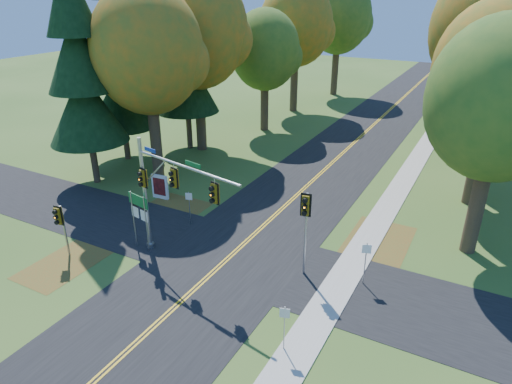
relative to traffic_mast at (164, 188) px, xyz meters
The scene contains 30 objects.
ground 5.07m from the traffic_mast, ahead, with size 160.00×160.00×0.00m, color #30531D.
road_main 5.06m from the traffic_mast, ahead, with size 8.00×160.00×0.02m, color black.
road_cross 5.43m from the traffic_mast, 35.21° to the left, with size 60.00×6.00×0.02m, color black.
centerline_left 4.99m from the traffic_mast, ahead, with size 0.10×160.00×0.01m, color gold.
centerline_right 5.10m from the traffic_mast, ahead, with size 0.10×160.00×0.01m, color gold.
sidewalk_east 9.93m from the traffic_mast, ahead, with size 1.60×160.00×0.06m, color #9E998E.
leaf_patch_w_near 6.88m from the traffic_mast, 132.98° to the left, with size 4.00×6.00×0.00m, color brown.
leaf_patch_e 12.07m from the traffic_mast, 31.90° to the left, with size 3.50×8.00×0.00m, color brown.
leaf_patch_w_far 7.01m from the traffic_mast, 147.24° to the right, with size 3.00×5.00×0.00m, color brown.
tree_w_a 13.59m from the traffic_mast, 131.68° to the left, with size 8.00×8.00×14.15m.
tree_e_a 17.36m from the traffic_mast, 31.34° to the left, with size 7.20×7.20×12.73m.
tree_w_b 19.54m from the traffic_mast, 118.76° to the left, with size 8.60×8.60×15.38m.
tree_e_b 21.29m from the traffic_mast, 48.49° to the left, with size 7.60×7.60×13.33m.
tree_w_c 25.63m from the traffic_mast, 105.42° to the left, with size 6.80×6.80×11.91m.
tree_e_c 27.61m from the traffic_mast, 61.82° to the left, with size 8.80×8.80×15.79m.
tree_w_d 34.41m from the traffic_mast, 102.46° to the left, with size 8.20×8.20×14.56m.
tree_e_d 35.22m from the traffic_mast, 69.84° to the left, with size 7.00×7.00×12.32m.
tree_w_e 44.87m from the traffic_mast, 97.92° to the left, with size 8.40×8.40×14.97m.
tree_e_e 45.80m from the traffic_mast, 73.06° to the left, with size 7.80×7.80×13.74m.
pine_a 14.04m from the traffic_mast, 152.96° to the left, with size 5.60×5.60×19.48m.
pine_b 17.61m from the traffic_mast, 140.27° to the left, with size 5.60×5.60×17.31m.
pine_c 19.73m from the traffic_mast, 122.57° to the left, with size 5.60×5.60×20.56m.
traffic_mast is the anchor object (origin of this frame).
east_signal_pole 7.33m from the traffic_mast, 15.74° to the left, with size 0.54×0.63×4.69m.
ped_signal_pole 6.09m from the traffic_mast, 153.51° to the right, with size 0.49×0.57×3.13m.
route_sign_cluster 2.69m from the traffic_mast, behind, with size 1.58×0.36×3.44m.
info_kiosk 8.74m from the traffic_mast, 132.76° to the left, with size 1.27×0.27×1.75m.
reg_sign_e_north 10.69m from the traffic_mast, 15.37° to the left, with size 0.44×0.18×2.36m.
reg_sign_e_south 9.44m from the traffic_mast, 21.35° to the right, with size 0.41×0.15×2.18m.
reg_sign_w 4.89m from the traffic_mast, 110.17° to the left, with size 0.41×0.16×2.21m.
Camera 1 is at (11.48, -16.54, 13.71)m, focal length 32.00 mm.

